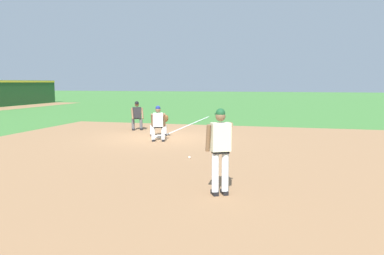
% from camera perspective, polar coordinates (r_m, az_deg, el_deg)
% --- Properties ---
extents(ground_plane, '(160.00, 160.00, 0.00)m').
position_cam_1_polar(ground_plane, '(16.40, -4.90, -1.53)').
color(ground_plane, '#3D7533').
extents(infield_dirt_patch, '(18.00, 18.00, 0.01)m').
position_cam_1_polar(infield_dirt_patch, '(12.21, -1.88, -4.41)').
color(infield_dirt_patch, '#936B47').
rests_on(infield_dirt_patch, ground).
extents(foul_line_stripe, '(10.20, 0.10, 0.00)m').
position_cam_1_polar(foul_line_stripe, '(21.23, -0.32, 0.45)').
color(foul_line_stripe, white).
rests_on(foul_line_stripe, ground).
extents(first_base_bag, '(0.38, 0.38, 0.09)m').
position_cam_1_polar(first_base_bag, '(16.39, -4.90, -1.37)').
color(first_base_bag, white).
rests_on(first_base_bag, ground).
extents(baseball, '(0.07, 0.07, 0.07)m').
position_cam_1_polar(baseball, '(11.89, -0.39, -4.56)').
color(baseball, white).
rests_on(baseball, ground).
extents(pitcher, '(0.83, 0.58, 1.86)m').
position_cam_1_polar(pitcher, '(7.95, 4.38, -2.84)').
color(pitcher, black).
rests_on(pitcher, ground).
extents(first_baseman, '(0.83, 1.01, 1.34)m').
position_cam_1_polar(first_baseman, '(16.73, -5.05, 1.16)').
color(first_baseman, black).
rests_on(first_baseman, ground).
extents(baserunner, '(0.55, 0.66, 1.46)m').
position_cam_1_polar(baserunner, '(15.22, -5.19, 0.82)').
color(baserunner, black).
rests_on(baserunner, ground).
extents(umpire, '(0.63, 0.68, 1.46)m').
position_cam_1_polar(umpire, '(18.95, -8.38, 1.97)').
color(umpire, black).
rests_on(umpire, ground).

